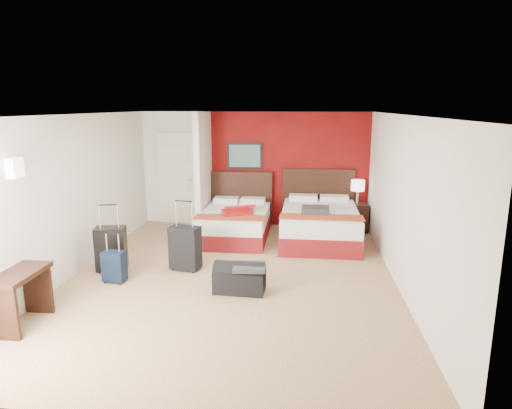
# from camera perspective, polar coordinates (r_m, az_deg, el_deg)

# --- Properties ---
(ground) EXTENTS (6.50, 6.50, 0.00)m
(ground) POSITION_cam_1_polar(r_m,az_deg,el_deg) (7.06, -3.08, -9.32)
(ground) COLOR tan
(ground) RESTS_ON ground
(room_walls) EXTENTS (5.02, 6.52, 2.50)m
(room_walls) POSITION_cam_1_polar(r_m,az_deg,el_deg) (8.37, -11.22, 2.90)
(room_walls) COLOR white
(room_walls) RESTS_ON ground
(red_accent_panel) EXTENTS (3.50, 0.04, 2.50)m
(red_accent_panel) POSITION_cam_1_polar(r_m,az_deg,el_deg) (9.80, 4.12, 4.46)
(red_accent_panel) COLOR maroon
(red_accent_panel) RESTS_ON ground
(partition_wall) EXTENTS (0.12, 1.20, 2.50)m
(partition_wall) POSITION_cam_1_polar(r_m,az_deg,el_deg) (9.40, -6.75, 4.06)
(partition_wall) COLOR silver
(partition_wall) RESTS_ON ground
(entry_door) EXTENTS (0.82, 0.06, 2.05)m
(entry_door) POSITION_cam_1_polar(r_m,az_deg,el_deg) (10.19, -10.13, 3.33)
(entry_door) COLOR silver
(entry_door) RESTS_ON ground
(bed_left) EXTENTS (1.32, 1.88, 0.56)m
(bed_left) POSITION_cam_1_polar(r_m,az_deg,el_deg) (8.98, -2.77, -2.60)
(bed_left) COLOR white
(bed_left) RESTS_ON ground
(bed_right) EXTENTS (1.52, 2.15, 0.64)m
(bed_right) POSITION_cam_1_polar(r_m,az_deg,el_deg) (8.85, 8.14, -2.68)
(bed_right) COLOR silver
(bed_right) RESTS_ON ground
(red_suitcase_open) EXTENTS (0.81, 0.92, 0.09)m
(red_suitcase_open) POSITION_cam_1_polar(r_m,az_deg,el_deg) (8.78, -2.24, -0.72)
(red_suitcase_open) COLOR #A60E0F
(red_suitcase_open) RESTS_ON bed_left
(jacket_bundle) EXTENTS (0.52, 0.43, 0.12)m
(jacket_bundle) POSITION_cam_1_polar(r_m,az_deg,el_deg) (8.46, 7.62, -0.72)
(jacket_bundle) COLOR #393A3E
(jacket_bundle) RESTS_ON bed_right
(nightstand) EXTENTS (0.48, 0.48, 0.60)m
(nightstand) POSITION_cam_1_polar(r_m,az_deg,el_deg) (9.70, 12.72, -1.62)
(nightstand) COLOR black
(nightstand) RESTS_ON ground
(table_lamp) EXTENTS (0.35, 0.35, 0.50)m
(table_lamp) POSITION_cam_1_polar(r_m,az_deg,el_deg) (9.58, 12.88, 1.58)
(table_lamp) COLOR silver
(table_lamp) RESTS_ON nightstand
(suitcase_black) EXTENTS (0.52, 0.38, 0.70)m
(suitcase_black) POSITION_cam_1_polar(r_m,az_deg,el_deg) (7.56, -18.06, -5.59)
(suitcase_black) COLOR black
(suitcase_black) RESTS_ON ground
(suitcase_charcoal) EXTENTS (0.52, 0.38, 0.69)m
(suitcase_charcoal) POSITION_cam_1_polar(r_m,az_deg,el_deg) (7.35, -9.05, -5.69)
(suitcase_charcoal) COLOR black
(suitcase_charcoal) RESTS_ON ground
(suitcase_navy) EXTENTS (0.35, 0.23, 0.46)m
(suitcase_navy) POSITION_cam_1_polar(r_m,az_deg,el_deg) (7.12, -17.69, -7.74)
(suitcase_navy) COLOR black
(suitcase_navy) RESTS_ON ground
(duffel_bag) EXTENTS (0.74, 0.42, 0.37)m
(duffel_bag) POSITION_cam_1_polar(r_m,az_deg,el_deg) (6.49, -2.12, -9.58)
(duffel_bag) COLOR black
(duffel_bag) RESTS_ON ground
(jacket_draped) EXTENTS (0.48, 0.41, 0.06)m
(jacket_draped) POSITION_cam_1_polar(r_m,az_deg,el_deg) (6.35, -0.85, -8.02)
(jacket_draped) COLOR #35353A
(jacket_draped) RESTS_ON duffel_bag
(desk) EXTENTS (0.42, 0.83, 0.69)m
(desk) POSITION_cam_1_polar(r_m,az_deg,el_deg) (6.19, -27.87, -10.65)
(desk) COLOR black
(desk) RESTS_ON ground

